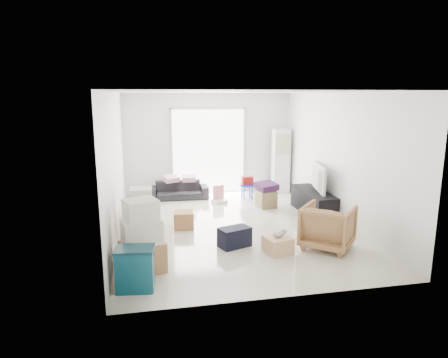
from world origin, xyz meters
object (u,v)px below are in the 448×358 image
ac_tower (281,161)px  kids_table (247,183)px  tv_console (313,202)px  storage_bins (135,269)px  sofa (178,187)px  ottoman (266,199)px  armchair (328,225)px  television (314,188)px  wood_crate (278,245)px

ac_tower → kids_table: (-1.07, -0.48, -0.47)m
tv_console → storage_bins: bearing=-143.3°
sofa → ottoman: (1.99, -1.25, -0.09)m
armchair → kids_table: bearing=-40.4°
tv_console → kids_table: bearing=124.4°
ac_tower → ottoman: bearing=-121.0°
kids_table → armchair: bearing=-82.1°
tv_console → television: size_ratio=1.52×
armchair → kids_table: size_ratio=1.46×
storage_bins → ottoman: size_ratio=1.49×
sofa → kids_table: sofa is taller
tv_console → television: bearing=0.0°
armchair → ac_tower: bearing=-56.2°
armchair → ottoman: armchair is taller
armchair → kids_table: armchair is taller
television → storage_bins: (-3.90, -2.91, -0.29)m
ac_tower → armchair: (-0.57, -4.11, -0.45)m
ac_tower → television: ac_tower is taller
ac_tower → kids_table: ac_tower is taller
ac_tower → television: (0.05, -2.12, -0.28)m
sofa → kids_table: bearing=-9.2°
television → ottoman: (-0.89, 0.72, -0.39)m
television → ac_tower: bearing=13.2°
tv_console → ac_tower: bearing=91.4°
television → kids_table: bearing=46.2°
ottoman → kids_table: kids_table is taller
television → kids_table: (-1.12, 1.64, -0.19)m
wood_crate → tv_console: bearing=52.9°
ac_tower → tv_console: (0.05, -2.12, -0.61)m
television → ottoman: 1.21m
tv_console → ottoman: tv_console is taller
armchair → ottoman: size_ratio=2.07×
armchair → wood_crate: size_ratio=2.04×
television → storage_bins: 4.88m
storage_bins → television: bearing=36.7°
television → kids_table: 2.00m
tv_console → storage_bins: (-3.90, -2.91, 0.04)m
armchair → wood_crate: armchair is taller
ac_tower → storage_bins: ac_tower is taller
wood_crate → kids_table: bearing=83.5°
sofa → kids_table: (1.75, -0.33, 0.11)m
sofa → storage_bins: storage_bins is taller
ac_tower → storage_bins: 6.36m
ac_tower → armchair: size_ratio=2.07×
storage_bins → wood_crate: storage_bins is taller
television → armchair: armchair is taller
storage_bins → ottoman: (3.01, 3.63, -0.10)m
ac_tower → kids_table: 1.26m
ottoman → kids_table: 0.97m
tv_console → armchair: size_ratio=1.87×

